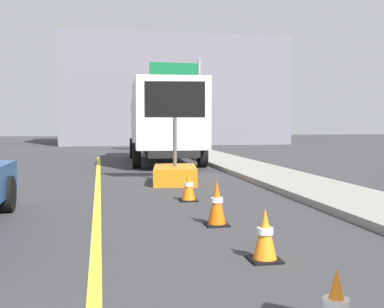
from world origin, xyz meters
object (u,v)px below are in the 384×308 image
at_px(box_truck, 164,119).
at_px(traffic_cone_mid_lane, 265,235).
at_px(traffic_cone_far_lane, 217,203).
at_px(traffic_cone_curbside, 189,187).
at_px(highway_guide_sign, 185,89).
at_px(arrow_board_trailer, 175,165).

relative_size(box_truck, traffic_cone_mid_lane, 12.24).
height_order(box_truck, traffic_cone_mid_lane, box_truck).
xyz_separation_m(box_truck, traffic_cone_mid_lane, (-0.65, -13.65, -1.44)).
relative_size(traffic_cone_mid_lane, traffic_cone_far_lane, 0.87).
distance_m(traffic_cone_far_lane, traffic_cone_curbside, 2.39).
bearing_deg(traffic_cone_mid_lane, traffic_cone_curbside, 91.27).
relative_size(highway_guide_sign, traffic_cone_mid_lane, 8.05).
height_order(traffic_cone_mid_lane, traffic_cone_curbside, traffic_cone_mid_lane).
relative_size(arrow_board_trailer, highway_guide_sign, 0.54).
relative_size(arrow_board_trailer, traffic_cone_mid_lane, 4.35).
relative_size(highway_guide_sign, traffic_cone_far_lane, 7.02).
distance_m(highway_guide_sign, traffic_cone_curbside, 16.32).
relative_size(box_truck, traffic_cone_curbside, 12.64).
xyz_separation_m(highway_guide_sign, traffic_cone_far_lane, (-2.74, -18.17, -3.07)).
height_order(box_truck, traffic_cone_far_lane, box_truck).
bearing_deg(traffic_cone_far_lane, box_truck, 86.37).
height_order(highway_guide_sign, traffic_cone_mid_lane, highway_guide_sign).
relative_size(highway_guide_sign, traffic_cone_curbside, 8.31).
xyz_separation_m(box_truck, highway_guide_sign, (2.00, 6.49, 1.68)).
distance_m(arrow_board_trailer, box_truck, 6.54).
height_order(arrow_board_trailer, traffic_cone_mid_lane, arrow_board_trailer).
xyz_separation_m(highway_guide_sign, traffic_cone_curbside, (-2.74, -15.78, -3.13)).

